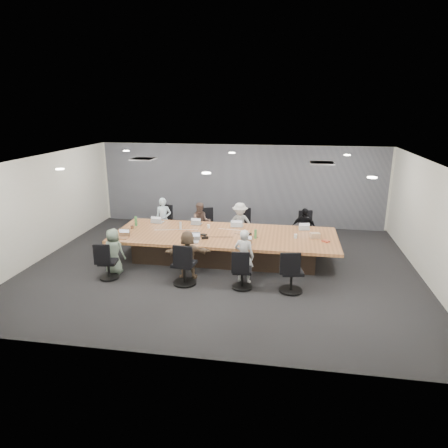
% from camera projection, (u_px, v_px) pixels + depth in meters
% --- Properties ---
extents(floor, '(10.00, 8.00, 0.00)m').
position_uv_depth(floor, '(222.00, 266.00, 10.52)').
color(floor, black).
rests_on(floor, ground).
extents(ceiling, '(10.00, 8.00, 0.00)m').
position_uv_depth(ceiling, '(221.00, 160.00, 9.72)').
color(ceiling, white).
rests_on(ceiling, wall_back).
extents(wall_back, '(10.00, 0.00, 2.80)m').
position_uv_depth(wall_back, '(241.00, 185.00, 13.91)').
color(wall_back, silver).
rests_on(wall_back, ground).
extents(wall_front, '(10.00, 0.00, 2.80)m').
position_uv_depth(wall_front, '(179.00, 281.00, 6.34)').
color(wall_front, silver).
rests_on(wall_front, ground).
extents(wall_left, '(0.00, 8.00, 2.80)m').
position_uv_depth(wall_left, '(41.00, 207.00, 10.90)').
color(wall_left, silver).
rests_on(wall_left, ground).
extents(wall_right, '(0.00, 8.00, 2.80)m').
position_uv_depth(wall_right, '(431.00, 224.00, 9.35)').
color(wall_right, silver).
rests_on(wall_right, ground).
extents(curtain, '(9.80, 0.04, 2.80)m').
position_uv_depth(curtain, '(240.00, 186.00, 13.83)').
color(curtain, slate).
rests_on(curtain, ground).
extents(conference_table, '(6.00, 2.20, 0.74)m').
position_uv_depth(conference_table, '(225.00, 246.00, 10.88)').
color(conference_table, '#34261D').
rests_on(conference_table, ground).
extents(chair_0, '(0.69, 0.69, 0.82)m').
position_uv_depth(chair_0, '(167.00, 224.00, 12.82)').
color(chair_0, black).
rests_on(chair_0, ground).
extents(chair_1, '(0.63, 0.63, 0.72)m').
position_uv_depth(chair_1, '(204.00, 227.00, 12.65)').
color(chair_1, black).
rests_on(chair_1, ground).
extents(chair_2, '(0.66, 0.66, 0.79)m').
position_uv_depth(chair_2, '(241.00, 228.00, 12.45)').
color(chair_2, black).
rests_on(chair_2, ground).
extents(chair_3, '(0.66, 0.66, 0.79)m').
position_uv_depth(chair_3, '(303.00, 231.00, 12.16)').
color(chair_3, black).
rests_on(chair_3, ground).
extents(chair_4, '(0.55, 0.55, 0.72)m').
position_uv_depth(chair_4, '(108.00, 265.00, 9.69)').
color(chair_4, black).
rests_on(chair_4, ground).
extents(chair_5, '(0.65, 0.65, 0.86)m').
position_uv_depth(chair_5, '(184.00, 267.00, 9.37)').
color(chair_5, black).
rests_on(chair_5, ground).
extents(chair_6, '(0.54, 0.54, 0.74)m').
position_uv_depth(chair_6, '(242.00, 273.00, 9.18)').
color(chair_6, black).
rests_on(chair_6, ground).
extents(chair_7, '(0.66, 0.66, 0.83)m').
position_uv_depth(chair_7, '(291.00, 275.00, 8.99)').
color(chair_7, black).
rests_on(chair_7, ground).
extents(person_0, '(0.53, 0.38, 1.35)m').
position_uv_depth(person_0, '(164.00, 219.00, 12.41)').
color(person_0, silver).
rests_on(person_0, ground).
extents(laptop_0, '(0.35, 0.25, 0.02)m').
position_uv_depth(laptop_0, '(158.00, 222.00, 11.87)').
color(laptop_0, '#B2B2B7').
rests_on(laptop_0, conference_table).
extents(person_1, '(0.70, 0.61, 1.25)m').
position_uv_depth(person_1, '(201.00, 223.00, 12.24)').
color(person_1, brown).
rests_on(person_1, ground).
extents(laptop_1, '(0.29, 0.20, 0.02)m').
position_uv_depth(laptop_1, '(197.00, 224.00, 11.69)').
color(laptop_1, '#B2B2B7').
rests_on(laptop_1, conference_table).
extents(person_2, '(0.86, 0.52, 1.29)m').
position_uv_depth(person_2, '(240.00, 224.00, 12.05)').
color(person_2, '#AFB0AF').
rests_on(person_2, ground).
extents(laptop_2, '(0.34, 0.25, 0.02)m').
position_uv_depth(laptop_2, '(238.00, 226.00, 11.50)').
color(laptop_2, '#B2B2B7').
rests_on(laptop_2, conference_table).
extents(person_3, '(0.72, 0.32, 1.21)m').
position_uv_depth(person_3, '(304.00, 228.00, 11.77)').
color(person_3, black).
rests_on(person_3, ground).
extents(laptop_3, '(0.32, 0.23, 0.02)m').
position_uv_depth(laptop_3, '(304.00, 229.00, 11.21)').
color(laptop_3, '#B2B2B7').
rests_on(laptop_3, conference_table).
extents(person_4, '(0.61, 0.43, 1.16)m').
position_uv_depth(person_4, '(114.00, 251.00, 9.96)').
color(person_4, slate).
rests_on(person_4, ground).
extents(laptop_4, '(0.31, 0.23, 0.02)m').
position_uv_depth(laptop_4, '(122.00, 238.00, 10.43)').
color(laptop_4, '#8C6647').
rests_on(laptop_4, conference_table).
extents(person_5, '(1.18, 0.61, 1.22)m').
position_uv_depth(person_5, '(188.00, 255.00, 9.65)').
color(person_5, brown).
rests_on(person_5, ground).
extents(laptop_5, '(0.30, 0.22, 0.02)m').
position_uv_depth(laptop_5, '(193.00, 242.00, 10.13)').
color(laptop_5, '#B2B2B7').
rests_on(laptop_5, conference_table).
extents(person_6, '(0.54, 0.41, 1.32)m').
position_uv_depth(person_6, '(244.00, 256.00, 9.42)').
color(person_6, silver).
rests_on(person_6, ground).
extents(laptop_6, '(0.32, 0.24, 0.02)m').
position_uv_depth(laptop_6, '(247.00, 245.00, 9.92)').
color(laptop_6, '#8C6647').
rests_on(laptop_6, conference_table).
extents(bottle_green_left, '(0.10, 0.10, 0.27)m').
position_uv_depth(bottle_green_left, '(136.00, 221.00, 11.49)').
color(bottle_green_left, '#3E8645').
rests_on(bottle_green_left, conference_table).
extents(bottle_green_right, '(0.07, 0.07, 0.24)m').
position_uv_depth(bottle_green_right, '(255.00, 234.00, 10.39)').
color(bottle_green_right, '#3E8645').
rests_on(bottle_green_right, conference_table).
extents(bottle_clear, '(0.08, 0.08, 0.21)m').
position_uv_depth(bottle_clear, '(180.00, 226.00, 11.16)').
color(bottle_clear, silver).
rests_on(bottle_clear, conference_table).
extents(cup_white_far, '(0.10, 0.10, 0.10)m').
position_uv_depth(cup_white_far, '(209.00, 226.00, 11.28)').
color(cup_white_far, white).
rests_on(cup_white_far, conference_table).
extents(cup_white_near, '(0.09, 0.09, 0.11)m').
position_uv_depth(cup_white_near, '(296.00, 236.00, 10.43)').
color(cup_white_near, white).
rests_on(cup_white_near, conference_table).
extents(mug_brown, '(0.11, 0.11, 0.10)m').
position_uv_depth(mug_brown, '(132.00, 227.00, 11.23)').
color(mug_brown, brown).
rests_on(mug_brown, conference_table).
extents(mic_left, '(0.18, 0.14, 0.03)m').
position_uv_depth(mic_left, '(204.00, 235.00, 10.66)').
color(mic_left, black).
rests_on(mic_left, conference_table).
extents(mic_right, '(0.15, 0.11, 0.03)m').
position_uv_depth(mic_right, '(249.00, 234.00, 10.76)').
color(mic_right, black).
rests_on(mic_right, conference_table).
extents(stapler, '(0.18, 0.11, 0.07)m').
position_uv_depth(stapler, '(205.00, 238.00, 10.37)').
color(stapler, black).
rests_on(stapler, conference_table).
extents(canvas_bag, '(0.28, 0.21, 0.13)m').
position_uv_depth(canvas_bag, '(315.00, 235.00, 10.45)').
color(canvas_bag, tan).
rests_on(canvas_bag, conference_table).
extents(snack_packet, '(0.22, 0.21, 0.04)m').
position_uv_depth(snack_packet, '(326.00, 241.00, 10.15)').
color(snack_packet, '#D25034').
rests_on(snack_packet, conference_table).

